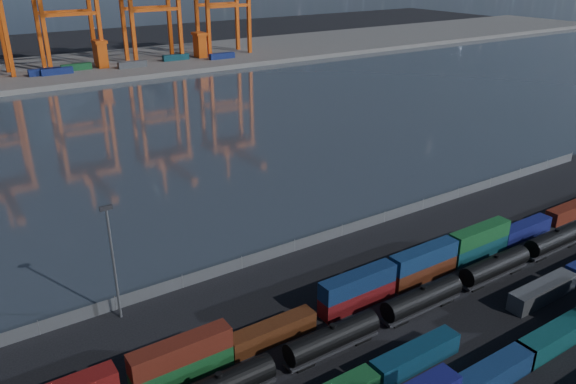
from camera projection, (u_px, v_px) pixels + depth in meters
ground at (418, 340)px, 71.71m from camera, size 700.00×700.00×0.00m
harbor_water at (135, 136)px, 152.16m from camera, size 700.00×700.00×0.00m
far_quay at (47, 71)px, 232.23m from camera, size 700.00×70.00×2.00m
container_row_mid at (388, 369)px, 64.34m from camera, size 141.60×2.56×5.45m
container_row_north at (346, 297)px, 76.81m from camera, size 141.67×2.46×5.25m
tanker_string at (279, 362)px, 64.77m from camera, size 121.87×2.87×4.11m
waterfront_fence at (295, 246)px, 92.78m from camera, size 160.12×0.12×2.20m
yard_light_mast at (113, 257)px, 72.69m from camera, size 1.60×0.40×16.60m
quay_containers at (25, 74)px, 214.58m from camera, size 172.58×10.99×2.60m
straddle_carriers at (43, 58)px, 220.63m from camera, size 140.00×7.00×11.10m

